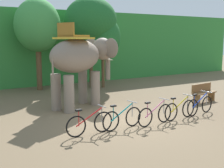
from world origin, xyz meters
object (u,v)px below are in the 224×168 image
bike_pink (155,114)px  wooden_bench (203,92)px  bike_teal (122,118)px  bike_red (90,123)px  tree_far_left (91,20)px  bike_blue (200,105)px  tree_far_right (37,26)px  elephant (81,59)px  bike_yellow (180,109)px  tree_right (103,38)px

bike_pink → wooden_bench: (4.61, 1.85, 0.09)m
bike_teal → bike_red: bearing=178.6°
tree_far_left → bike_blue: tree_far_left is taller
tree_far_right → wooden_bench: bearing=-52.1°
tree_far_left → bike_teal: 9.63m
elephant → wooden_bench: (5.58, -2.30, -1.72)m
tree_far_left → bike_yellow: (-0.50, -8.41, -3.84)m
tree_far_right → tree_right: size_ratio=1.19×
tree_far_left → bike_red: tree_far_left is taller
tree_right → bike_yellow: (-1.18, -8.08, -2.76)m
tree_far_right → bike_blue: bearing=-67.6°
tree_right → bike_red: tree_right is taller
tree_far_left → elephant: bearing=-122.6°
tree_far_right → tree_right: tree_far_right is taller
tree_right → bike_pink: bearing=-107.0°
bike_pink → bike_blue: size_ratio=1.00×
bike_teal → bike_blue: 3.83m
tree_right → bike_red: 9.78m
elephant → wooden_bench: bearing=-22.4°
tree_right → bike_teal: (-3.78, -7.95, -2.76)m
bike_pink → wooden_bench: bike_pink is taller
tree_far_right → bike_blue: (3.81, -9.21, -3.46)m
bike_yellow → bike_pink: bearing=-176.3°
tree_far_left → bike_teal: tree_far_left is taller
elephant → bike_yellow: bearing=-60.7°
bike_red → bike_yellow: same height
bike_red → bike_pink: (2.54, -0.25, 0.00)m
tree_right → bike_red: bearing=-122.4°
tree_far_right → bike_pink: (1.27, -9.40, -3.46)m
elephant → bike_teal: size_ratio=2.45×
bike_teal → bike_yellow: 2.60m
elephant → bike_blue: (3.51, -3.96, -1.82)m
bike_red → tree_far_left: bearing=62.2°
tree_far_left → bike_pink: size_ratio=3.31×
tree_far_right → bike_yellow: bearing=-74.5°
tree_far_right → bike_teal: size_ratio=3.19×
bike_red → wooden_bench: bearing=12.6°
bike_yellow → bike_blue: (1.23, 0.10, 0.00)m
tree_right → bike_blue: tree_right is taller
bike_teal → wooden_bench: size_ratio=1.11×
tree_right → bike_pink: tree_right is taller
elephant → bike_pink: (0.97, -4.15, -1.82)m
tree_right → bike_teal: tree_right is taller
bike_red → bike_teal: size_ratio=1.00×
bike_teal → bike_blue: bearing=-0.5°
bike_yellow → wooden_bench: (3.30, 1.76, 0.09)m
elephant → bike_pink: elephant is taller
bike_red → bike_pink: 2.55m
bike_yellow → wooden_bench: 3.74m
bike_pink → elephant: bearing=103.2°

